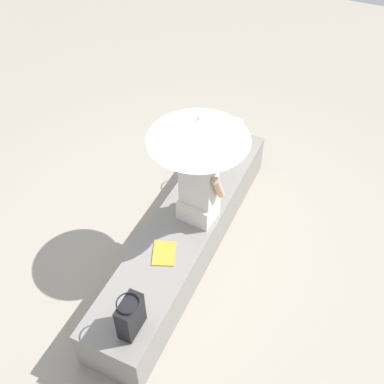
% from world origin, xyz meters
% --- Properties ---
extents(ground_plane, '(14.00, 14.00, 0.00)m').
position_xyz_m(ground_plane, '(0.00, 0.00, 0.00)').
color(ground_plane, '#9E9384').
extents(stone_bench, '(3.04, 0.60, 0.47)m').
position_xyz_m(stone_bench, '(0.00, 0.00, 0.23)').
color(stone_bench, gray).
rests_on(stone_bench, ground).
extents(person_seated, '(0.31, 0.48, 0.90)m').
position_xyz_m(person_seated, '(0.09, -0.09, 0.85)').
color(person_seated, beige).
rests_on(person_seated, stone_bench).
extents(parasol, '(0.90, 0.90, 1.17)m').
position_xyz_m(parasol, '(0.11, -0.07, 1.51)').
color(parasol, '#B7B7BC').
rests_on(parasol, stone_bench).
extents(handbag_black, '(0.25, 0.19, 0.38)m').
position_xyz_m(handbag_black, '(-1.24, -0.11, 0.65)').
color(handbag_black, black).
rests_on(handbag_black, stone_bench).
extents(tote_bag_canvas, '(0.31, 0.23, 0.35)m').
position_xyz_m(tote_bag_canvas, '(1.19, -0.01, 0.64)').
color(tote_bag_canvas, silver).
rests_on(tote_bag_canvas, stone_bench).
extents(magazine, '(0.33, 0.29, 0.01)m').
position_xyz_m(magazine, '(-0.47, 0.00, 0.47)').
color(magazine, gold).
rests_on(magazine, stone_bench).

